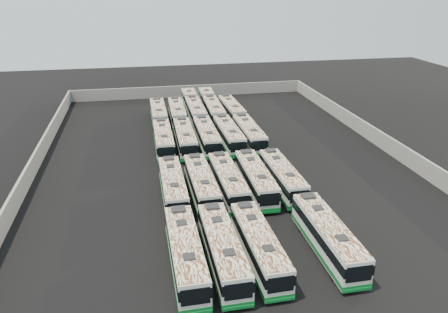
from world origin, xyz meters
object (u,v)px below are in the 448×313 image
bus_back_left (177,113)px  bus_back_center (193,107)px  bus_front_far_left (186,253)px  bus_midback_far_right (249,134)px  bus_midfront_center (228,181)px  bus_back_right (211,106)px  bus_front_left (223,249)px  bus_midfront_left (201,184)px  bus_back_far_right (232,110)px  bus_midback_right (229,135)px  bus_midback_left (185,138)px  bus_midback_far_left (163,140)px  bus_midback_center (207,136)px  bus_front_far_right (328,236)px  bus_midfront_far_right (282,177)px  bus_back_far_left (159,114)px  bus_midfront_right (256,179)px  bus_midfront_far_left (173,187)px

bus_back_left → bus_back_center: (3.00, 3.05, 0.01)m
bus_front_far_left → bus_midback_far_right: (11.75, 26.52, -0.01)m
bus_midfront_center → bus_back_right: bearing=82.8°
bus_front_far_left → bus_front_left: bearing=-1.3°
bus_back_left → bus_midfront_center: bearing=-82.8°
bus_midfront_left → bus_back_far_right: 27.99m
bus_back_right → bus_front_far_left: bearing=-100.9°
bus_midback_right → bus_midfront_center: bearing=-103.0°
bus_front_far_left → bus_midfront_center: bearing=63.8°
bus_midback_left → bus_back_center: size_ratio=0.65×
bus_midback_right → bus_midback_far_right: size_ratio=1.01×
bus_midback_far_left → bus_midback_center: size_ratio=0.97×
bus_midfront_left → bus_back_left: 26.57m
bus_front_left → bus_back_right: bearing=81.2°
bus_front_far_right → bus_midfront_center: (-6.02, 12.05, -0.04)m
bus_back_right → bus_midfront_far_right: bearing=-83.1°
bus_front_far_right → bus_back_right: 41.50m
bus_midback_far_left → bus_back_far_left: bearing=90.0°
bus_midfront_left → bus_midfront_right: 5.90m
bus_midfront_center → bus_back_left: (-2.88, 26.44, -0.01)m
bus_midback_far_left → bus_back_left: bus_midback_far_left is taller
bus_front_left → bus_midfront_center: 12.59m
bus_midback_far_right → bus_front_left: bearing=-108.4°
bus_midfront_center → bus_midfront_far_right: bearing=-0.8°
bus_midback_center → bus_back_center: bus_midback_center is taller
bus_front_left → bus_back_far_left: bus_front_left is taller
bus_midback_far_left → bus_midfront_far_left: bearing=-89.7°
bus_midfront_right → bus_back_center: 29.60m
bus_front_far_right → bus_midback_center: bus_front_far_right is taller
bus_midfront_left → bus_midback_far_right: 16.88m
bus_midfront_center → bus_midback_center: (0.01, 14.37, 0.04)m
bus_back_right → bus_back_far_right: bus_back_right is taller
bus_midfront_center → bus_midback_left: bearing=100.7°
bus_midfront_right → bus_midback_left: size_ratio=1.00×
bus_midfront_far_right → bus_back_right: bus_back_right is taller
bus_back_right → bus_midback_center: bearing=-100.5°
bus_front_far_right → bus_midfront_far_left: bearing=134.8°
bus_midfront_far_left → bus_midback_far_left: bus_midback_far_left is taller
bus_midback_left → bus_midback_right: (6.01, 0.06, 0.02)m
bus_midfront_right → bus_midback_left: bus_midback_left is taller
bus_midfront_left → bus_back_center: (2.97, 29.62, -0.01)m
bus_midfront_center → bus_back_right: bus_back_right is taller
bus_midfront_right → bus_midback_right: (-0.01, 14.31, 0.02)m
bus_midfront_left → bus_back_left: bearing=89.1°
bus_midback_far_left → bus_back_left: size_ratio=1.00×
bus_midback_left → bus_back_far_right: size_ratio=1.02×
bus_midback_far_right → bus_back_right: size_ratio=0.65×
bus_midfront_center → bus_back_far_left: bearing=101.3°
bus_back_center → bus_back_right: size_ratio=0.99×
bus_midback_right → bus_midback_far_right: bearing=-1.7°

